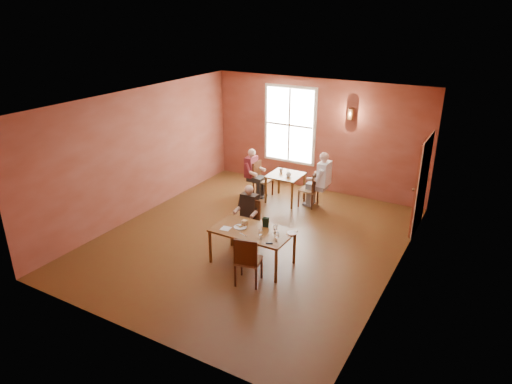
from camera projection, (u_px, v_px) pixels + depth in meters
The scene contains 30 objects.
ground at pixel (251, 240), 9.86m from camera, with size 6.00×7.00×0.01m, color brown.
wall_back at pixel (317, 136), 12.11m from camera, with size 6.00×0.04×3.00m, color brown.
wall_front at pixel (128, 248), 6.48m from camera, with size 6.00×0.04×3.00m, color brown.
wall_left at pixel (141, 153), 10.67m from camera, with size 0.04×7.00×3.00m, color brown.
wall_right at pixel (400, 204), 7.92m from camera, with size 0.04×7.00×3.00m, color brown.
ceiling at pixel (251, 101), 8.73m from camera, with size 6.00×7.00×0.04m, color white.
window at pixel (290, 125), 12.36m from camera, with size 1.36×0.10×1.96m, color white.
door at pixel (420, 186), 9.97m from camera, with size 0.12×1.04×2.10m, color maroon.
wall_sconce at pixel (351, 114), 11.35m from camera, with size 0.16×0.16×0.28m, color brown.
main_table at pixel (252, 247), 8.86m from camera, with size 1.52×0.86×0.71m, color brown, non-canonical shape.
chair_diner_main at pixel (247, 223), 9.57m from camera, with size 0.42×0.42×0.94m, color brown, non-canonical shape.
diner_main at pixel (246, 218), 9.50m from camera, with size 0.47×0.47×1.18m, color black, non-canonical shape.
chair_empty at pixel (249, 259), 8.18m from camera, with size 0.42×0.42×0.96m, color brown, non-canonical shape.
plate_food at pixel (240, 227), 8.82m from camera, with size 0.25×0.25×0.03m, color silver.
sandwich at pixel (244, 224), 8.86m from camera, with size 0.09×0.08×0.11m, color #AE7F4E.
goblet_a at pixel (275, 229), 8.57m from camera, with size 0.07×0.07×0.19m, color white, non-canonical shape.
goblet_b at pixel (277, 236), 8.28m from camera, with size 0.08×0.08×0.19m, color silver, non-canonical shape.
goblet_c at pixel (261, 234), 8.37m from camera, with size 0.08×0.08×0.20m, color white, non-canonical shape.
menu_stand at pixel (266, 222), 8.81m from camera, with size 0.12×0.06×0.20m, color black.
knife at pixel (243, 235), 8.55m from camera, with size 0.19×0.02×0.00m, color silver.
napkin at pixel (226, 228), 8.78m from camera, with size 0.18×0.18×0.01m, color silver.
side_plate at pixel (292, 233), 8.59m from camera, with size 0.18×0.18×0.01m, color white.
sunglasses at pixel (269, 243), 8.23m from camera, with size 0.13×0.04×0.02m, color black.
second_table at pixel (285, 188), 11.72m from camera, with size 0.82×0.82×0.72m, color brown, non-canonical shape.
chair_diner_white at pixel (309, 189), 11.39m from camera, with size 0.40×0.40×0.91m, color brown, non-canonical shape.
diner_white at pixel (310, 180), 11.28m from camera, with size 0.55×0.55×1.38m, color white, non-canonical shape.
chair_diner_maroon at pixel (263, 179), 11.98m from camera, with size 0.41×0.41×0.93m, color #5F3413, non-canonical shape.
diner_maroon at pixel (262, 174), 11.93m from camera, with size 0.49×0.49×1.24m, color maroon, non-canonical shape.
cup_a at pixel (289, 175), 11.42m from camera, with size 0.12×0.12×0.10m, color beige.
cup_b at pixel (281, 171), 11.72m from camera, with size 0.10×0.10×0.10m, color silver.
Camera 1 is at (4.40, -7.55, 4.69)m, focal length 32.00 mm.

